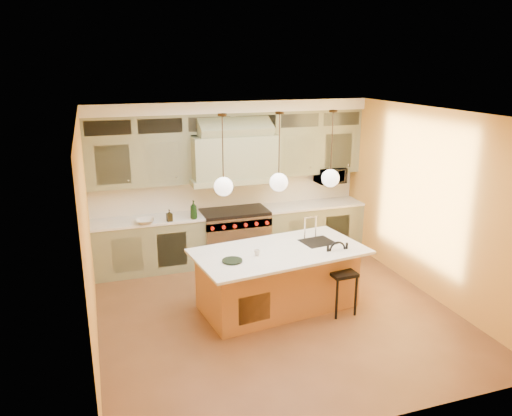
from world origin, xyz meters
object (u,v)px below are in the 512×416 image
object	(u,v)px
range	(235,235)
kitchen_island	(278,277)
counter_stool	(341,274)
microwave	(330,175)

from	to	relation	value
range	kitchen_island	xyz separation A→B (m)	(0.09, -1.98, -0.01)
kitchen_island	counter_stool	distance (m)	0.92
microwave	counter_stool	bearing A→B (deg)	-112.63
kitchen_island	microwave	distance (m)	2.96
kitchen_island	counter_stool	size ratio (longest dim) A/B	2.48
range	kitchen_island	size ratio (longest dim) A/B	0.46
range	kitchen_island	world-z (taller)	kitchen_island
counter_stool	microwave	xyz separation A→B (m)	(1.05, 2.52, 0.86)
counter_stool	microwave	bearing A→B (deg)	64.70
range	microwave	distance (m)	2.18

